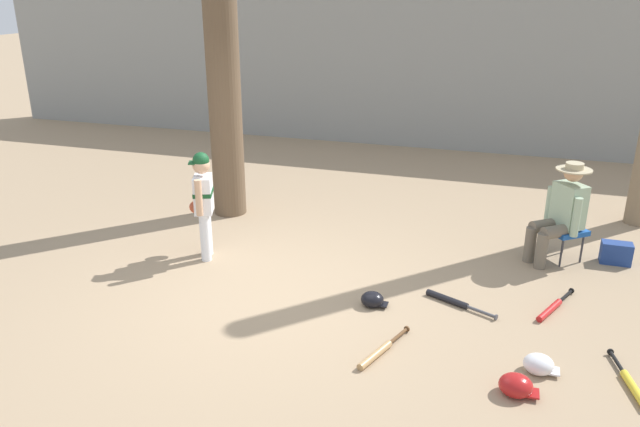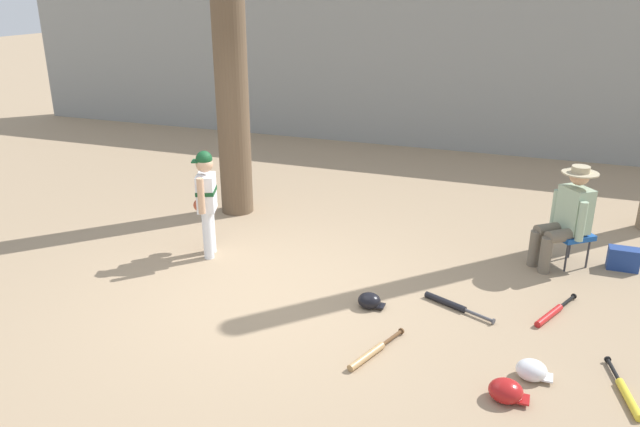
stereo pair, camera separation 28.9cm
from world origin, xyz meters
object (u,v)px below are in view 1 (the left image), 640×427
bat_red_barrel (552,308)px  batting_helmet_black (372,299)px  bat_yellow_trainer (632,385)px  handbag_beside_stool (616,253)px  folding_stool (565,231)px  tree_near_player (220,14)px  batting_helmet_red (516,386)px  batting_helmet_white (539,364)px  bat_wood_tan (379,352)px  bat_black_composite (452,301)px  seated_spectator (561,210)px  young_ballplayer (203,198)px

bat_red_barrel → batting_helmet_black: batting_helmet_black is taller
bat_yellow_trainer → handbag_beside_stool: bearing=86.1°
folding_stool → bat_red_barrel: folding_stool is taller
tree_near_player → batting_helmet_red: 5.74m
folding_stool → batting_helmet_white: (-0.30, -2.49, -0.29)m
batting_helmet_black → bat_wood_tan: bearing=-73.3°
bat_black_composite → batting_helmet_black: batting_helmet_black is taller
bat_red_barrel → batting_helmet_white: bearing=-97.5°
seated_spectator → bat_yellow_trainer: (0.50, -2.44, -0.61)m
bat_red_barrel → bat_black_composite: bearing=-170.8°
batting_helmet_white → seated_spectator: bearing=84.8°
young_ballplayer → bat_black_composite: bearing=-5.8°
tree_near_player → batting_helmet_white: tree_near_player is taller
young_ballplayer → bat_yellow_trainer: bearing=-16.0°
seated_spectator → bat_black_composite: seated_spectator is taller
bat_yellow_trainer → batting_helmet_black: size_ratio=2.81×
folding_stool → bat_wood_tan: (-1.65, -2.65, -0.33)m
handbag_beside_stool → bat_black_composite: 2.34m
bat_wood_tan → batting_helmet_black: batting_helmet_black is taller
bat_yellow_trainer → batting_helmet_red: (-0.91, -0.36, 0.05)m
handbag_beside_stool → batting_helmet_white: (-0.90, -2.57, -0.05)m
bat_yellow_trainer → batting_helmet_white: batting_helmet_white is taller
handbag_beside_stool → batting_helmet_white: bearing=-109.3°
folding_stool → bat_red_barrel: (-0.15, -1.35, -0.33)m
tree_near_player → bat_red_barrel: tree_near_player is taller
folding_stool → batting_helmet_white: 2.52m
bat_red_barrel → folding_stool: bearing=83.8°
seated_spectator → batting_helmet_white: bearing=-95.2°
bat_black_composite → batting_helmet_red: 1.50m
handbag_beside_stool → batting_helmet_black: 3.13m
bat_red_barrel → bat_wood_tan: 1.99m
batting_helmet_red → bat_black_composite: bearing=115.5°
seated_spectator → batting_helmet_black: 2.58m
bat_yellow_trainer → batting_helmet_black: 2.44m
seated_spectator → bat_black_composite: bearing=-126.0°
tree_near_player → batting_helmet_red: size_ratio=19.32×
bat_yellow_trainer → batting_helmet_red: 0.97m
seated_spectator → handbag_beside_stool: (0.68, 0.14, -0.51)m
young_ballplayer → batting_helmet_red: size_ratio=4.05×
seated_spectator → bat_wood_tan: 3.09m
young_ballplayer → batting_helmet_red: young_ballplayer is taller
tree_near_player → handbag_beside_stool: (5.09, -0.21, -2.61)m
young_ballplayer → batting_helmet_white: 4.06m
batting_helmet_white → folding_stool: bearing=83.2°
tree_near_player → bat_red_barrel: size_ratio=8.10×
young_ballplayer → folding_stool: bearing=16.4°
tree_near_player → batting_helmet_black: bearing=-38.8°
young_ballplayer → bat_black_composite: 3.07m
seated_spectator → batting_helmet_white: size_ratio=3.96×
tree_near_player → batting_helmet_black: size_ratio=22.19×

